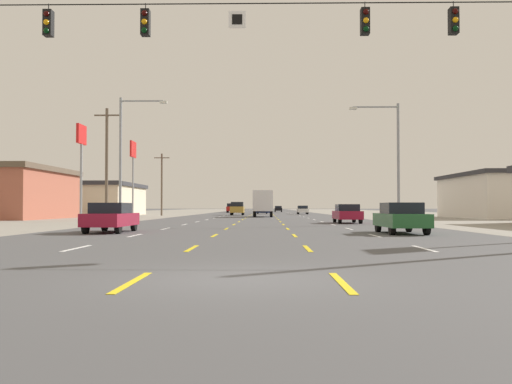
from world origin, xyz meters
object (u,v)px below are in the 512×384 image
Objects in this scene: sedan_far_right_farther at (303,210)px; streetlight_right_row_0 at (393,154)px; pole_sign_left_row_2 at (133,157)px; streetlight_left_row_0 at (125,151)px; sedan_far_left_near at (111,217)px; sedan_center_turn_farthest at (262,210)px; suv_far_left_distant_a at (232,208)px; suv_inner_left_far at (237,208)px; box_truck_center_turn_midfar at (263,202)px; sedan_inner_right_distant_b at (278,209)px; pole_sign_left_row_1 at (81,147)px; sedan_far_right_mid at (347,213)px; sedan_far_right_nearest at (401,217)px.

streetlight_right_row_0 is (2.96, -54.39, 4.34)m from sedan_far_right_farther.
pole_sign_left_row_2 reaches higher than streetlight_left_row_0.
sedan_far_left_near is at bearing -77.74° from pole_sign_left_row_2.
sedan_center_turn_farthest is 0.92× the size of suv_far_left_distant_a.
suv_inner_left_far is 0.56× the size of streetlight_right_row_0.
box_truck_center_turn_midfar is 65.45m from sedan_inner_right_distant_b.
sedan_far_left_near is 0.48× the size of streetlight_left_row_0.
sedan_far_left_near is 0.51× the size of pole_sign_left_row_1.
pole_sign_left_row_1 is at bearing -110.69° from suv_inner_left_far.
sedan_far_right_mid is at bearing -82.86° from sedan_center_turn_farthest.
pole_sign_left_row_2 is at bearing 92.78° from pole_sign_left_row_1.
sedan_far_right_mid is at bearing -79.87° from suv_far_left_distant_a.
streetlight_right_row_0 is (2.86, 13.92, 4.34)m from sedan_far_right_nearest.
sedan_far_right_farther is (0.03, 51.85, 0.00)m from sedan_far_right_mid.
suv_far_left_distant_a is at bearing 82.08° from pole_sign_left_row_1.
suv_far_left_distant_a is 18.92m from sedan_inner_right_distant_b.
pole_sign_left_row_1 is at bearing 123.58° from streetlight_left_row_0.
sedan_far_right_nearest is 0.92× the size of suv_inner_left_far.
sedan_far_left_near is at bearing -95.73° from sedan_inner_right_distant_b.
suv_inner_left_far is 15.47m from sedan_far_right_farther.
suv_inner_left_far reaches higher than sedan_inner_right_distant_b.
sedan_far_right_mid is 1.00× the size of sedan_far_right_farther.
suv_inner_left_far is 45.33m from streetlight_right_row_0.
sedan_far_right_farther is at bearing 93.11° from streetlight_right_row_0.
sedan_far_left_near is at bearing -93.51° from suv_inner_left_far.
streetlight_right_row_0 reaches higher than sedan_far_right_mid.
sedan_far_right_mid and sedan_far_right_farther have the same top height.
sedan_far_right_farther is 57.06m from streetlight_left_row_0.
sedan_far_right_nearest and sedan_center_turn_farthest have the same top height.
pole_sign_left_row_2 is at bearing 116.75° from sedan_far_right_nearest.
sedan_far_right_farther is (10.56, 11.31, -0.27)m from suv_inner_left_far.
sedan_inner_right_distant_b is (3.43, 65.35, -1.08)m from box_truck_center_turn_midfar.
sedan_center_turn_farthest is 0.51× the size of pole_sign_left_row_1.
pole_sign_left_row_2 is 1.15× the size of streetlight_right_row_0.
box_truck_center_turn_midfar is at bearing 104.10° from sedan_far_right_mid.
pole_sign_left_row_1 reaches higher than sedan_far_right_mid.
sedan_far_right_farther is 27.60m from suv_far_left_distant_a.
suv_inner_left_far is 1.09× the size of sedan_far_right_farther.
sedan_center_turn_farthest is (-6.92, 3.07, 0.00)m from sedan_far_right_farther.
suv_inner_left_far is (-10.53, 40.54, 0.27)m from sedan_far_right_mid.
pole_sign_left_row_1 is (-23.13, -44.60, 5.95)m from sedan_far_right_farther.
suv_inner_left_far is 0.48× the size of pole_sign_left_row_2.
sedan_far_right_farther is at bearing 90.08° from sedan_far_right_nearest.
box_truck_center_turn_midfar reaches higher than suv_inner_left_far.
pole_sign_left_row_1 is at bearing -87.22° from pole_sign_left_row_2.
sedan_far_right_farther is at bearing -23.91° from sedan_center_turn_farthest.
sedan_far_left_near is 107.82m from sedan_inner_right_distant_b.
pole_sign_left_row_2 is (-10.34, 47.60, 7.24)m from sedan_far_left_near.
pole_sign_left_row_1 is at bearing -130.79° from box_truck_center_turn_midfar.
sedan_far_right_nearest is 108.22m from sedan_inner_right_distant_b.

